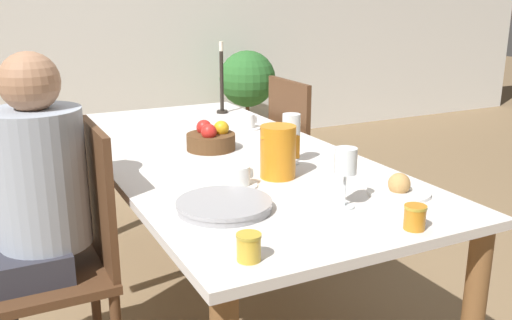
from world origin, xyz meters
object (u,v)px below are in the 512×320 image
at_px(wine_glass_water, 291,127).
at_px(person_seated, 31,200).
at_px(teacup_across, 247,123).
at_px(wine_glass_juice, 346,164).
at_px(serving_tray, 224,205).
at_px(chair_person_side, 67,256).
at_px(red_pitcher, 278,151).
at_px(fruit_bowl, 211,139).
at_px(candlestick_tall, 222,85).
at_px(chair_opposite, 308,162).
at_px(bread_plate, 399,189).
at_px(potted_plant, 247,83).
at_px(teacup_near_person, 239,178).
at_px(jam_jar_amber, 415,216).
at_px(jam_jar_red, 249,246).

bearing_deg(wine_glass_water, person_seated, 174.10).
bearing_deg(teacup_across, wine_glass_water, -99.92).
relative_size(wine_glass_juice, serving_tray, 0.65).
xyz_separation_m(chair_person_side, person_seated, (-0.09, 0.04, 0.21)).
bearing_deg(teacup_across, serving_tray, -119.46).
height_order(chair_person_side, wine_glass_juice, chair_person_side).
xyz_separation_m(red_pitcher, wine_glass_water, (0.13, 0.12, 0.05)).
distance_m(fruit_bowl, candlestick_tall, 0.76).
xyz_separation_m(chair_opposite, fruit_bowl, (-0.68, -0.33, 0.28)).
height_order(chair_opposite, bread_plate, chair_opposite).
xyz_separation_m(chair_opposite, wine_glass_water, (-0.49, -0.66, 0.37)).
bearing_deg(serving_tray, chair_person_side, 136.17).
height_order(person_seated, wine_glass_water, person_seated).
relative_size(chair_person_side, potted_plant, 1.07).
height_order(red_pitcher, potted_plant, red_pitcher).
relative_size(teacup_near_person, bread_plate, 0.60).
relative_size(chair_person_side, wine_glass_water, 4.85).
bearing_deg(red_pitcher, candlestick_tall, 76.38).
bearing_deg(candlestick_tall, bread_plate, -90.40).
bearing_deg(red_pitcher, chair_person_side, 165.37).
xyz_separation_m(red_pitcher, bread_plate, (0.26, -0.33, -0.08)).
xyz_separation_m(teacup_across, jam_jar_amber, (-0.12, -1.30, 0.01)).
distance_m(person_seated, fruit_bowl, 0.77).
bearing_deg(jam_jar_red, chair_opposite, 53.27).
height_order(serving_tray, jam_jar_amber, jam_jar_amber).
bearing_deg(red_pitcher, jam_jar_red, -124.79).
height_order(jam_jar_red, fruit_bowl, fruit_bowl).
distance_m(chair_person_side, teacup_near_person, 0.64).
height_order(chair_person_side, fruit_bowl, chair_person_side).
bearing_deg(teacup_near_person, wine_glass_juice, -57.70).
relative_size(teacup_across, serving_tray, 0.42).
distance_m(teacup_near_person, bread_plate, 0.52).
bearing_deg(candlestick_tall, fruit_bowl, -116.79).
bearing_deg(potted_plant, jam_jar_amber, -108.47).
relative_size(chair_person_side, jam_jar_red, 13.59).
height_order(chair_person_side, chair_opposite, same).
distance_m(wine_glass_water, jam_jar_red, 0.84).
relative_size(jam_jar_red, candlestick_tall, 0.18).
height_order(jam_jar_amber, candlestick_tall, candlestick_tall).
relative_size(teacup_across, fruit_bowl, 0.61).
bearing_deg(red_pitcher, jam_jar_amber, -78.87).
bearing_deg(teacup_near_person, fruit_bowl, 78.81).
distance_m(serving_tray, jam_jar_red, 0.34).
bearing_deg(jam_jar_red, teacup_across, 64.38).
height_order(candlestick_tall, potted_plant, candlestick_tall).
bearing_deg(person_seated, chair_opposite, -68.30).
distance_m(teacup_near_person, teacup_across, 0.85).
distance_m(red_pitcher, serving_tray, 0.37).
distance_m(wine_glass_water, jam_jar_amber, 0.71).
height_order(person_seated, bread_plate, person_seated).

